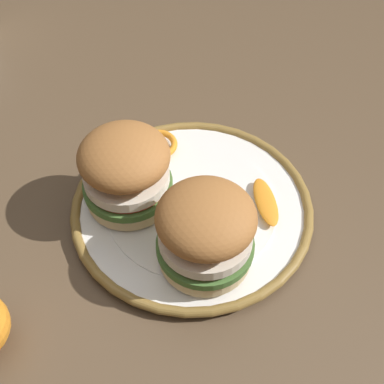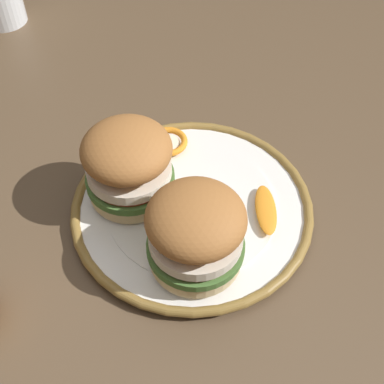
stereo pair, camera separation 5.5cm
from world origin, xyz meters
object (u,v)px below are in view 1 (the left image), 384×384
Objects in this scene: dining_table at (220,204)px; sandwich_half_right at (126,170)px; sandwich_half_left at (206,231)px; dinner_plate at (192,208)px.

dining_table is 9.86× the size of sandwich_half_right.
sandwich_half_right reaches higher than dining_table.
sandwich_half_left and sandwich_half_right have the same top height.
sandwich_half_left reaches higher than dining_table.
sandwich_half_left is (0.08, 0.00, 0.06)m from dinner_plate.
sandwich_half_left is 1.01× the size of sandwich_half_right.
dining_table is at bearing 145.69° from dinner_plate.
sandwich_half_left is at bearing 38.30° from sandwich_half_right.
sandwich_half_left is 0.13m from sandwich_half_right.
sandwich_half_left reaches higher than dinner_plate.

